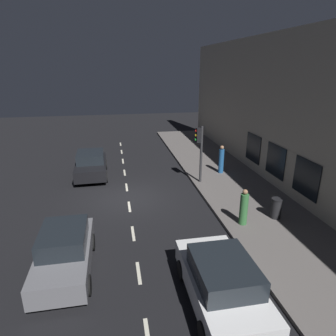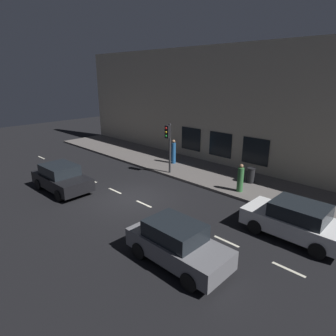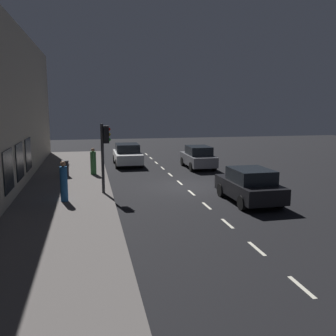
% 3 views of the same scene
% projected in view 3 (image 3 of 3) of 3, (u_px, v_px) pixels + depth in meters
% --- Properties ---
extents(ground_plane, '(60.00, 60.00, 0.00)m').
position_uv_depth(ground_plane, '(184.00, 186.00, 21.03)').
color(ground_plane, black).
extents(sidewalk, '(4.50, 32.00, 0.15)m').
position_uv_depth(sidewalk, '(67.00, 190.00, 19.77)').
color(sidewalk, '#5B5654').
rests_on(sidewalk, ground).
extents(building_facade, '(0.65, 32.00, 8.62)m').
position_uv_depth(building_facade, '(9.00, 108.00, 18.56)').
color(building_facade, '#B2A893').
rests_on(building_facade, ground).
extents(lane_centre_line, '(0.12, 27.20, 0.01)m').
position_uv_depth(lane_centre_line, '(180.00, 183.00, 22.00)').
color(lane_centre_line, beige).
rests_on(lane_centre_line, ground).
extents(traffic_light, '(0.49, 0.32, 3.40)m').
position_uv_depth(traffic_light, '(105.00, 146.00, 18.49)').
color(traffic_light, '#2D2D30').
rests_on(traffic_light, sidewalk).
extents(parked_car_0, '(1.99, 4.13, 1.58)m').
position_uv_depth(parked_car_0, '(127.00, 155.00, 28.21)').
color(parked_car_0, silver).
rests_on(parked_car_0, ground).
extents(parked_car_1, '(2.05, 4.09, 1.58)m').
position_uv_depth(parked_car_1, '(250.00, 185.00, 17.52)').
color(parked_car_1, black).
rests_on(parked_car_1, ground).
extents(parked_car_2, '(1.81, 3.95, 1.58)m').
position_uv_depth(parked_car_2, '(198.00, 157.00, 26.85)').
color(parked_car_2, slate).
rests_on(parked_car_2, ground).
extents(pedestrian_0, '(0.39, 0.39, 1.83)m').
position_uv_depth(pedestrian_0, '(64.00, 182.00, 17.07)').
color(pedestrian_0, '#1E5189').
rests_on(pedestrian_0, sidewalk).
extents(pedestrian_1, '(0.46, 0.46, 1.65)m').
position_uv_depth(pedestrian_1, '(93.00, 162.00, 23.70)').
color(pedestrian_1, '#336B38').
rests_on(pedestrian_1, sidewalk).
extents(trash_bin, '(0.50, 0.50, 0.95)m').
position_uv_depth(trash_bin, '(65.00, 168.00, 23.15)').
color(trash_bin, black).
rests_on(trash_bin, sidewalk).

